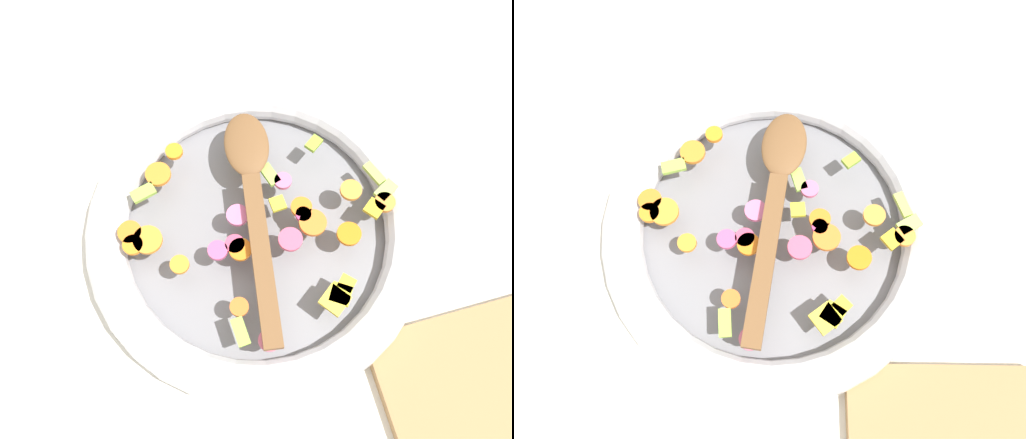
{
  "view_description": "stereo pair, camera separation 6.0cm",
  "coord_description": "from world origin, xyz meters",
  "views": [
    {
      "loc": [
        0.06,
        0.21,
        0.61
      ],
      "look_at": [
        0.0,
        0.0,
        0.05
      ],
      "focal_mm": 35.0,
      "sensor_mm": 36.0,
      "label": 1
    },
    {
      "loc": [
        -0.0,
        0.22,
        0.61
      ],
      "look_at": [
        0.0,
        0.0,
        0.05
      ],
      "focal_mm": 35.0,
      "sensor_mm": 36.0,
      "label": 2
    }
  ],
  "objects": [
    {
      "name": "ground_plane",
      "position": [
        0.0,
        0.0,
        0.0
      ],
      "size": [
        4.0,
        4.0,
        0.0
      ],
      "primitive_type": "plane",
      "color": "silver"
    },
    {
      "name": "wooden_spoon",
      "position": [
        -0.0,
        -0.03,
        0.06
      ],
      "size": [
        0.08,
        0.3,
        0.01
      ],
      "color": "brown",
      "rests_on": "chopped_vegetables"
    },
    {
      "name": "cutting_board",
      "position": [
        -0.19,
        0.27,
        0.01
      ],
      "size": [
        0.22,
        0.21,
        0.02
      ],
      "color": "#9E7547",
      "rests_on": "ground_plane"
    },
    {
      "name": "chopped_vegetables",
      "position": [
        -0.0,
        0.01,
        0.05
      ],
      "size": [
        0.35,
        0.29,
        0.01
      ],
      "color": "orange",
      "rests_on": "skillet"
    },
    {
      "name": "skillet",
      "position": [
        0.0,
        0.0,
        0.02
      ],
      "size": [
        0.42,
        0.42,
        0.05
      ],
      "color": "slate",
      "rests_on": "ground_plane"
    }
  ]
}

